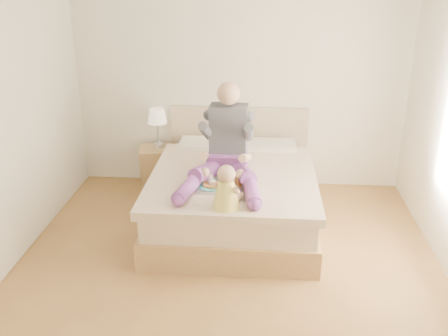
# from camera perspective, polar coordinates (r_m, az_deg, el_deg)

# --- Properties ---
(room) EXTENTS (4.02, 4.22, 2.71)m
(room) POSITION_cam_1_polar(r_m,az_deg,el_deg) (4.01, 1.54, 6.12)
(room) COLOR brown
(room) RESTS_ON ground
(bed) EXTENTS (1.70, 2.18, 1.00)m
(bed) POSITION_cam_1_polar(r_m,az_deg,el_deg) (5.45, 1.16, -2.76)
(bed) COLOR #9A7848
(bed) RESTS_ON ground
(nightstand) EXTENTS (0.49, 0.45, 0.52)m
(nightstand) POSITION_cam_1_polar(r_m,az_deg,el_deg) (6.30, -7.54, 0.06)
(nightstand) COLOR #9A7848
(nightstand) RESTS_ON ground
(lamp) EXTENTS (0.24, 0.24, 0.48)m
(lamp) POSITION_cam_1_polar(r_m,az_deg,el_deg) (6.13, -7.64, 5.66)
(lamp) COLOR silver
(lamp) RESTS_ON nightstand
(adult) EXTENTS (0.82, 1.17, 0.96)m
(adult) POSITION_cam_1_polar(r_m,az_deg,el_deg) (5.03, 0.27, 2.14)
(adult) COLOR #713688
(adult) RESTS_ON bed
(tray) EXTENTS (0.44, 0.35, 0.12)m
(tray) POSITION_cam_1_polar(r_m,az_deg,el_deg) (4.83, -0.40, -2.00)
(tray) COLOR silver
(tray) RESTS_ON bed
(baby) EXTENTS (0.30, 0.36, 0.40)m
(baby) POSITION_cam_1_polar(r_m,az_deg,el_deg) (4.40, 0.31, -2.56)
(baby) COLOR #E8D749
(baby) RESTS_ON bed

